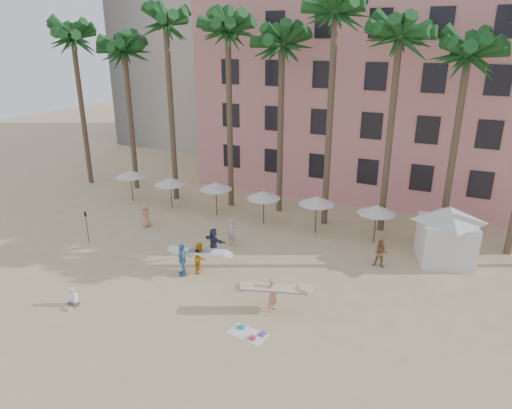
{
  "coord_description": "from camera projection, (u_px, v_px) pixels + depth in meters",
  "views": [
    {
      "loc": [
        11.59,
        -15.83,
        12.75
      ],
      "look_at": [
        1.42,
        6.0,
        4.0
      ],
      "focal_mm": 32.0,
      "sensor_mm": 36.0,
      "label": 1
    }
  ],
  "objects": [
    {
      "name": "umbrella_row",
      "position": [
        239.0,
        190.0,
        33.49
      ],
      "size": [
        22.5,
        2.7,
        2.73
      ],
      "color": "#332B23",
      "rests_on": "ground"
    },
    {
      "name": "beach_towel",
      "position": [
        249.0,
        333.0,
        20.92
      ],
      "size": [
        1.93,
        1.26,
        0.14
      ],
      "color": "white",
      "rests_on": "ground"
    },
    {
      "name": "ground",
      "position": [
        179.0,
        314.0,
        22.44
      ],
      "size": [
        120.0,
        120.0,
        0.0
      ],
      "primitive_type": "plane",
      "color": "#D1B789",
      "rests_on": "ground"
    },
    {
      "name": "cabana",
      "position": [
        447.0,
        230.0,
        27.18
      ],
      "size": [
        5.52,
        5.52,
        3.5
      ],
      "color": "silver",
      "rests_on": "ground"
    },
    {
      "name": "palm_row",
      "position": [
        300.0,
        36.0,
        30.59
      ],
      "size": [
        44.4,
        5.4,
        16.3
      ],
      "color": "brown",
      "rests_on": "ground"
    },
    {
      "name": "carrier_yellow",
      "position": [
        273.0,
        292.0,
        22.42
      ],
      "size": [
        3.26,
        2.08,
        1.81
      ],
      "color": "tan",
      "rests_on": "ground"
    },
    {
      "name": "paddle",
      "position": [
        87.0,
        223.0,
        29.84
      ],
      "size": [
        0.18,
        0.04,
        2.23
      ],
      "color": "black",
      "rests_on": "ground"
    },
    {
      "name": "pink_hotel",
      "position": [
        413.0,
        98.0,
        39.08
      ],
      "size": [
        35.0,
        14.0,
        16.0
      ],
      "primitive_type": "cube",
      "color": "#D88984",
      "rests_on": "ground"
    },
    {
      "name": "beachgoers",
      "position": [
        228.0,
        241.0,
        28.43
      ],
      "size": [
        17.24,
        6.69,
        1.92
      ],
      "color": "olive",
      "rests_on": "ground"
    },
    {
      "name": "carrier_white",
      "position": [
        200.0,
        256.0,
        26.28
      ],
      "size": [
        3.28,
        1.35,
        1.81
      ],
      "color": "orange",
      "rests_on": "ground"
    },
    {
      "name": "seated_man",
      "position": [
        73.0,
        300.0,
        23.04
      ],
      "size": [
        0.43,
        0.74,
        0.97
      ],
      "color": "#3F3F4C",
      "rests_on": "ground"
    }
  ]
}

